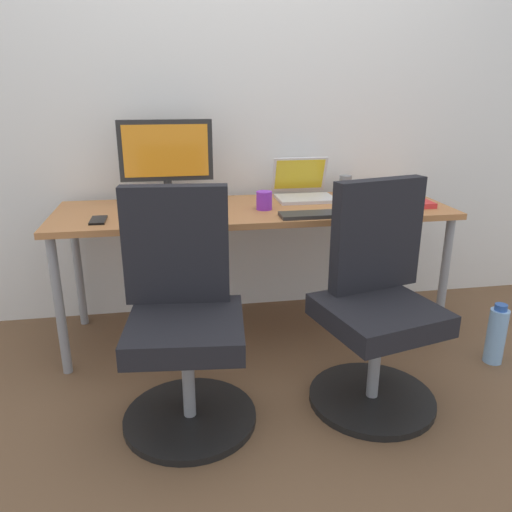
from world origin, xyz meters
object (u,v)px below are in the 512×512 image
at_px(water_bottle_on_floor, 496,335).
at_px(desktop_monitor, 166,156).
at_px(office_chair_left, 183,321).
at_px(open_laptop, 303,188).
at_px(coffee_mug, 264,200).
at_px(office_chair_right, 376,306).

distance_m(water_bottle_on_floor, desktop_monitor, 1.88).
relative_size(office_chair_left, open_laptop, 3.03).
relative_size(office_chair_left, coffee_mug, 10.22).
relative_size(desktop_monitor, coffee_mug, 5.22).
bearing_deg(water_bottle_on_floor, office_chair_left, -174.33).
relative_size(office_chair_right, desktop_monitor, 1.96).
distance_m(office_chair_right, open_laptop, 0.93).
bearing_deg(desktop_monitor, coffee_mug, -25.41).
bearing_deg(desktop_monitor, open_laptop, 0.54).
bearing_deg(open_laptop, coffee_mug, -138.52).
height_order(office_chair_left, office_chair_right, same).
distance_m(office_chair_left, water_bottle_on_floor, 1.54).
height_order(desktop_monitor, open_laptop, desktop_monitor).
bearing_deg(office_chair_left, desktop_monitor, 92.38).
height_order(office_chair_left, coffee_mug, office_chair_left).
height_order(desktop_monitor, coffee_mug, desktop_monitor).
distance_m(office_chair_left, open_laptop, 1.16).
relative_size(office_chair_right, coffee_mug, 10.22).
height_order(office_chair_right, water_bottle_on_floor, office_chair_right).
height_order(office_chair_left, water_bottle_on_floor, office_chair_left).
relative_size(office_chair_left, office_chair_right, 1.00).
relative_size(office_chair_right, water_bottle_on_floor, 3.03).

